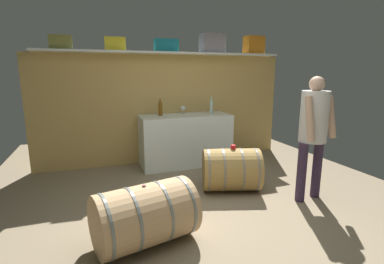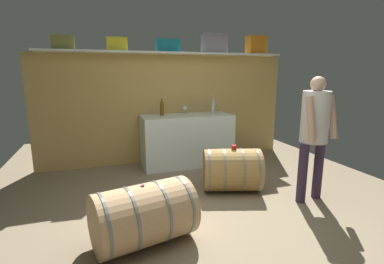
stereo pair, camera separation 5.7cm
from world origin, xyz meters
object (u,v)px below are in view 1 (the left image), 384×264
wine_bottle_clear (211,106)px  winemaker_pouring (314,126)px  wine_glass (183,108)px  toolcase_teal (166,46)px  toolcase_yellow (115,44)px  wine_barrel_far (145,215)px  toolcase_grey (212,44)px  toolcase_olive (61,42)px  wine_barrel_near (231,169)px  toolcase_orange (254,45)px  wine_bottle_amber (160,108)px  work_cabinet (185,140)px  tasting_cup (233,147)px

wine_bottle_clear → winemaker_pouring: (0.58, -1.92, -0.06)m
wine_glass → toolcase_teal: bearing=171.3°
toolcase_yellow → wine_barrel_far: 3.06m
toolcase_yellow → toolcase_grey: 1.72m
toolcase_olive → toolcase_grey: size_ratio=0.78×
winemaker_pouring → wine_barrel_far: bearing=-1.0°
toolcase_teal → wine_barrel_far: 3.18m
toolcase_yellow → wine_bottle_clear: (1.62, -0.25, -1.05)m
toolcase_olive → wine_barrel_near: bearing=-37.7°
toolcase_teal → wine_bottle_clear: bearing=-20.0°
toolcase_teal → wine_barrel_near: (0.51, -1.57, -1.80)m
wine_glass → wine_barrel_far: (-1.16, -2.43, -0.70)m
toolcase_orange → wine_barrel_far: 4.05m
wine_bottle_amber → wine_barrel_near: wine_bottle_amber is taller
work_cabinet → wine_bottle_amber: (-0.43, 0.06, 0.59)m
toolcase_yellow → toolcase_grey: toolcase_grey is taller
winemaker_pouring → work_cabinet: bearing=-69.6°
wine_bottle_amber → winemaker_pouring: (1.51, -2.00, -0.06)m
toolcase_grey → work_cabinet: 1.83m
toolcase_olive → wine_barrel_far: toolcase_olive is taller
toolcase_grey → tasting_cup: size_ratio=6.09×
wine_bottle_clear → winemaker_pouring: 2.01m
work_cabinet → wine_barrel_far: 2.52m
wine_bottle_amber → tasting_cup: (0.70, -1.39, -0.41)m
toolcase_teal → winemaker_pouring: size_ratio=0.25×
wine_glass → toolcase_yellow: bearing=177.8°
toolcase_teal → tasting_cup: toolcase_teal is taller
toolcase_olive → work_cabinet: bearing=-9.0°
tasting_cup → wine_barrel_far: bearing=-147.3°
toolcase_olive → work_cabinet: (1.94, -0.23, -1.64)m
toolcase_teal → wine_bottle_amber: (-0.17, -0.18, -1.06)m
toolcase_teal → wine_barrel_far: bearing=-111.2°
wine_glass → toolcase_orange: bearing=1.7°
wine_bottle_amber → wine_glass: wine_bottle_amber is taller
toolcase_olive → wine_barrel_far: (0.80, -2.47, -1.80)m
work_cabinet → winemaker_pouring: 2.28m
toolcase_grey → winemaker_pouring: toolcase_grey is taller
toolcase_olive → winemaker_pouring: bearing=-37.9°
toolcase_yellow → toolcase_teal: toolcase_teal is taller
wine_bottle_clear → wine_glass: wine_bottle_clear is taller
toolcase_grey → tasting_cup: toolcase_grey is taller
wine_bottle_clear → wine_barrel_far: size_ratio=0.31×
wine_barrel_near → wine_barrel_far: size_ratio=0.88×
wine_barrel_near → toolcase_grey: bearing=94.5°
wine_barrel_far → winemaker_pouring: size_ratio=0.66×
toolcase_grey → wine_barrel_far: toolcase_grey is taller
wine_bottle_amber → wine_barrel_far: wine_bottle_amber is taller
wine_bottle_clear → wine_bottle_amber: wine_bottle_clear is taller
wine_glass → toolcase_grey: bearing=4.3°
toolcase_teal → toolcase_yellow: bearing=178.3°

